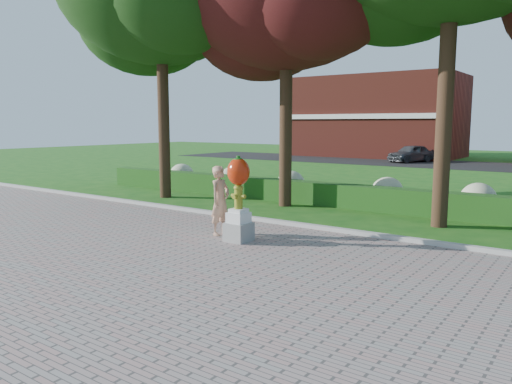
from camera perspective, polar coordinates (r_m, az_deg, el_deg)
ground at (r=11.91m, az=-4.04°, el=-6.33°), size 100.00×100.00×0.00m
walkway at (r=9.31m, az=-20.24°, el=-10.75°), size 40.00×14.00×0.04m
curb at (r=14.27m, az=3.69°, el=-3.64°), size 40.00×0.18×0.15m
lawn_hedge at (r=17.69m, az=10.58°, el=-0.46°), size 24.00×0.70×0.80m
hydrangea_row at (r=18.35m, az=13.53°, el=0.22°), size 20.10×1.10×0.99m
street at (r=37.72m, az=24.27°, el=2.73°), size 50.00×8.00×0.02m
building_left at (r=46.27m, az=13.72°, el=8.34°), size 14.00×8.00×7.00m
hydrant_sculpture at (r=12.14m, az=-2.02°, el=-0.50°), size 0.61×0.58×2.10m
woman at (r=12.90m, az=-4.10°, el=-0.98°), size 0.46×0.68×1.80m
parked_car at (r=39.47m, az=17.28°, el=4.25°), size 2.94×4.21×1.33m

